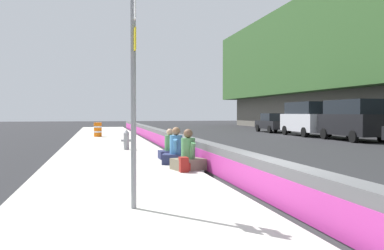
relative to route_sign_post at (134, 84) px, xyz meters
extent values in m
plane|color=#232326|center=(0.25, -2.62, -2.21)|extent=(160.00, 160.00, 0.00)
cube|color=#B5B2A8|center=(0.25, 0.03, -2.14)|extent=(80.00, 4.40, 0.14)
cube|color=#545456|center=(0.25, -2.62, -1.79)|extent=(76.00, 0.44, 0.85)
cube|color=#B2338C|center=(0.25, -2.40, -1.83)|extent=(74.48, 0.01, 0.54)
cylinder|color=gray|center=(0.00, 0.00, -0.27)|extent=(0.09, 0.09, 3.60)
cube|color=white|center=(0.00, -0.02, 1.23)|extent=(0.44, 0.02, 0.36)
cube|color=black|center=(0.00, -0.03, 1.23)|extent=(0.30, 0.01, 0.10)
cube|color=yellow|center=(0.00, -0.02, 0.73)|extent=(0.44, 0.02, 0.36)
cube|color=black|center=(0.00, -0.03, 0.73)|extent=(0.30, 0.01, 0.10)
cylinder|color=gray|center=(10.98, -0.62, -1.71)|extent=(0.24, 0.24, 0.72)
cone|color=gray|center=(10.98, -0.62, -1.27)|extent=(0.26, 0.26, 0.16)
cylinder|color=gray|center=(10.98, -0.79, -1.68)|extent=(0.10, 0.12, 0.10)
cylinder|color=gray|center=(10.98, -0.45, -1.68)|extent=(0.10, 0.12, 0.10)
cube|color=#706651|center=(4.32, -1.89, -1.92)|extent=(0.90, 0.98, 0.31)
cylinder|color=#4C8951|center=(4.32, -1.89, -1.47)|extent=(0.39, 0.39, 0.58)
sphere|color=brown|center=(4.32, -1.89, -1.05)|extent=(0.26, 0.26, 0.26)
cylinder|color=#4C8951|center=(4.53, -1.83, -1.53)|extent=(0.33, 0.21, 0.51)
cylinder|color=#4C8951|center=(4.11, -1.95, -1.53)|extent=(0.33, 0.21, 0.51)
cube|color=#23284C|center=(5.67, -1.80, -1.92)|extent=(0.90, 0.99, 0.31)
cylinder|color=#427FB7|center=(5.67, -1.80, -1.47)|extent=(0.40, 0.40, 0.59)
sphere|color=#8E6647|center=(5.67, -1.80, -1.05)|extent=(0.26, 0.26, 0.26)
cylinder|color=#427FB7|center=(5.88, -1.86, -1.53)|extent=(0.33, 0.22, 0.51)
cylinder|color=#427FB7|center=(5.46, -1.74, -1.53)|extent=(0.33, 0.22, 0.51)
cube|color=#23284C|center=(7.13, -1.86, -1.93)|extent=(0.65, 0.76, 0.28)
cylinder|color=#4C8951|center=(7.13, -1.86, -1.52)|extent=(0.36, 0.36, 0.53)
sphere|color=tan|center=(7.13, -1.86, -1.14)|extent=(0.23, 0.23, 0.23)
cylinder|color=#4C8951|center=(7.33, -1.86, -1.58)|extent=(0.27, 0.13, 0.47)
cylinder|color=#4C8951|center=(6.94, -1.86, -1.58)|extent=(0.27, 0.13, 0.47)
cube|color=maroon|center=(3.90, -1.67, -1.87)|extent=(0.32, 0.22, 0.40)
cube|color=maroon|center=(3.90, -1.81, -1.93)|extent=(0.22, 0.06, 0.20)
cylinder|color=orange|center=(21.17, 0.60, -1.60)|extent=(0.52, 0.52, 0.95)
cylinder|color=white|center=(21.17, 0.60, -1.41)|extent=(0.54, 0.54, 0.10)
cylinder|color=white|center=(21.17, 0.60, -1.74)|extent=(0.54, 0.54, 0.10)
cube|color=black|center=(15.57, -14.88, -1.20)|extent=(5.15, 2.10, 1.30)
cube|color=black|center=(15.47, -14.87, -0.10)|extent=(4.15, 1.88, 0.90)
cylinder|color=black|center=(17.23, -13.98, -1.85)|extent=(0.73, 0.24, 0.72)
cylinder|color=black|center=(17.17, -15.86, -1.85)|extent=(0.73, 0.24, 0.72)
cylinder|color=black|center=(13.96, -13.89, -1.85)|extent=(0.73, 0.24, 0.72)
cylinder|color=black|center=(13.91, -15.77, -1.85)|extent=(0.73, 0.24, 0.72)
cube|color=silver|center=(21.04, -14.74, -1.20)|extent=(5.16, 2.14, 1.30)
cube|color=black|center=(20.94, -14.73, -0.10)|extent=(4.16, 1.90, 0.90)
cylinder|color=black|center=(22.70, -13.85, -1.85)|extent=(0.73, 0.24, 0.72)
cylinder|color=black|center=(22.64, -15.73, -1.85)|extent=(0.73, 0.24, 0.72)
cylinder|color=black|center=(19.44, -13.74, -1.85)|extent=(0.73, 0.24, 0.72)
cylinder|color=black|center=(19.38, -15.62, -1.85)|extent=(0.73, 0.24, 0.72)
cube|color=black|center=(26.89, -14.70, -1.52)|extent=(4.56, 1.96, 0.72)
cube|color=black|center=(26.79, -14.69, -0.83)|extent=(2.26, 1.70, 0.66)
cylinder|color=black|center=(28.36, -13.89, -1.88)|extent=(0.67, 0.24, 0.66)
cylinder|color=black|center=(28.29, -15.61, -1.88)|extent=(0.67, 0.24, 0.66)
cylinder|color=black|center=(25.48, -13.78, -1.88)|extent=(0.67, 0.24, 0.66)
cylinder|color=black|center=(25.42, -15.51, -1.88)|extent=(0.67, 0.24, 0.66)
camera|label=1|loc=(-6.78, 0.58, -0.47)|focal=37.89mm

